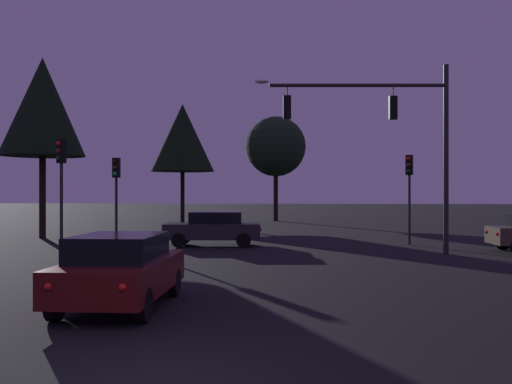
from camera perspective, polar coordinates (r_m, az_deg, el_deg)
The scene contains 10 objects.
ground_plane at distance 31.20m, azimuth 1.43°, elevation -4.40°, with size 168.00×168.00×0.00m, color black.
traffic_signal_mast_arm at distance 22.35m, azimuth 13.50°, elevation 6.51°, with size 7.45×0.80×7.29m.
traffic_light_corner_left at distance 26.14m, azimuth -14.00°, elevation 0.91°, with size 0.34×0.37×3.94m.
traffic_light_corner_right at distance 26.29m, azimuth 15.28°, elevation 1.09°, with size 0.37×0.39×4.07m.
traffic_light_median at distance 22.56m, azimuth -19.16°, elevation 1.82°, with size 0.37×0.39×4.39m.
car_nearside_lane at distance 12.06m, azimuth -13.58°, elevation -7.62°, with size 1.93×4.12×1.52m.
car_crossing_left at distance 25.06m, azimuth -4.34°, elevation -3.66°, with size 4.41×2.16×1.52m.
tree_behind_sign at distance 44.17m, azimuth -7.46°, elevation 5.47°, with size 4.91×4.91×9.25m.
tree_left_far at distance 46.53m, azimuth 2.02°, elevation 4.61°, with size 4.95×4.95×8.64m.
tree_center_horizon at distance 31.56m, azimuth -20.83°, elevation 8.05°, with size 4.33×4.33×9.41m.
Camera 1 is at (1.75, -6.56, 2.39)m, focal length 39.45 mm.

